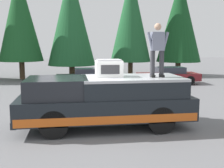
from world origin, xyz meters
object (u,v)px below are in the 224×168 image
person_on_truck_bed (157,49)px  parked_car_black (89,77)px  compressor_unit (109,68)px  parked_car_maroon (168,75)px  pickup_truck (105,101)px

person_on_truck_bed → parked_car_black: 9.57m
compressor_unit → person_on_truck_bed: (-0.34, -1.50, 0.62)m
compressor_unit → parked_car_maroon: bearing=-30.5°
person_on_truck_bed → parked_car_black: person_on_truck_bed is taller
compressor_unit → parked_car_maroon: (9.12, -5.37, -1.35)m
pickup_truck → parked_car_maroon: 10.75m
parked_car_maroon → pickup_truck: bearing=149.2°
parked_car_maroon → parked_car_black: same height
parked_car_maroon → parked_car_black: 5.46m
pickup_truck → compressor_unit: compressor_unit is taller
compressor_unit → person_on_truck_bed: size_ratio=0.50×
pickup_truck → person_on_truck_bed: size_ratio=3.28×
pickup_truck → parked_car_black: 9.01m
person_on_truck_bed → parked_car_maroon: size_ratio=0.41×
pickup_truck → parked_car_black: (9.01, -0.05, -0.29)m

